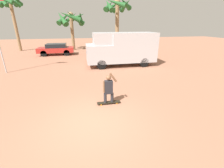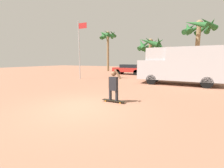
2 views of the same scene
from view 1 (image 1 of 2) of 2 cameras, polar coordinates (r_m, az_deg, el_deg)
The scene contains 8 objects.
ground_plane at distance 5.99m, azimuth -7.30°, elevation -14.35°, with size 80.00×80.00×0.00m, color #A36B51.
skateboard at distance 7.16m, azimuth -1.26°, elevation -7.02°, with size 1.10×0.23×0.09m.
person_skateboarder at distance 6.83m, azimuth -1.32°, elevation -1.46°, with size 0.65×0.22×1.45m.
camper_van at distance 13.83m, azimuth 3.88°, elevation 13.55°, with size 6.12×2.27×2.89m.
parked_car_red at distance 20.25m, azimuth -20.52°, elevation 12.45°, with size 4.24×1.85×1.37m.
palm_tree_near_van at distance 22.48m, azimuth 1.89°, elevation 26.79°, with size 3.97×3.95×6.86m.
palm_tree_center_background at distance 23.93m, azimuth -15.23°, elevation 22.78°, with size 4.34×4.36×5.47m.
palm_tree_far_left at distance 25.88m, azimuth -34.10°, elevation 23.38°, with size 3.13×3.11×7.10m.
Camera 1 is at (-0.22, -4.86, 3.50)m, focal length 24.00 mm.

